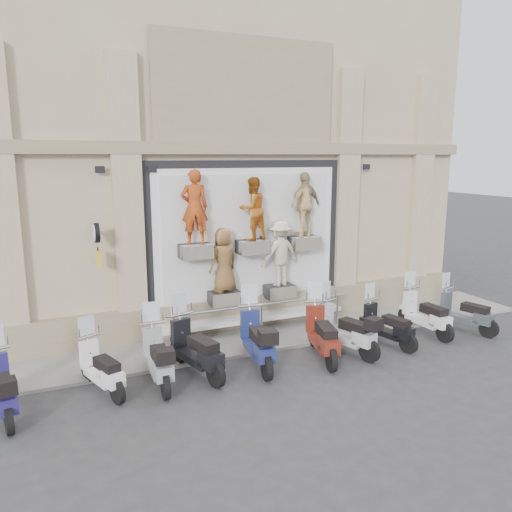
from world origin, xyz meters
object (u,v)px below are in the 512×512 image
object	(u,v)px
scooter_g	(345,320)
guard_rail	(262,321)
scooter_e	(257,329)
scooter_h	(387,317)
clock_sign_bracket	(97,239)
scooter_a	(1,377)
scooter_d	(195,338)
scooter_f	(322,324)
scooter_c	(158,348)
scooter_j	(466,304)
scooter_b	(101,358)
scooter_i	(426,305)

from	to	relation	value
scooter_g	guard_rail	bearing A→B (deg)	112.67
scooter_e	scooter_h	world-z (taller)	scooter_e
clock_sign_bracket	scooter_a	size ratio (longest dim) A/B	0.53
scooter_d	scooter_g	xyz separation A→B (m)	(3.62, -0.25, -0.03)
scooter_e	scooter_f	world-z (taller)	scooter_e
scooter_c	scooter_j	bearing A→B (deg)	1.26
scooter_c	clock_sign_bracket	bearing A→B (deg)	115.23
clock_sign_bracket	scooter_g	world-z (taller)	clock_sign_bracket
scooter_c	scooter_f	world-z (taller)	scooter_f
guard_rail	clock_sign_bracket	xyz separation A→B (m)	(-3.90, 0.47, 2.34)
scooter_j	scooter_b	bearing A→B (deg)	162.32
scooter_f	scooter_j	distance (m)	4.49
guard_rail	scooter_d	xyz separation A→B (m)	(-2.21, -1.45, 0.38)
scooter_f	scooter_h	distance (m)	1.92
scooter_b	scooter_j	xyz separation A→B (m)	(9.41, -0.24, 0.03)
scooter_a	scooter_b	distance (m)	1.78
scooter_i	scooter_j	xyz separation A→B (m)	(1.13, -0.27, -0.04)
scooter_c	scooter_h	size ratio (longest dim) A/B	1.08
scooter_i	scooter_e	bearing A→B (deg)	179.15
guard_rail	scooter_d	bearing A→B (deg)	-146.72
guard_rail	scooter_d	size ratio (longest dim) A/B	2.43
guard_rail	scooter_f	xyz separation A→B (m)	(0.76, -1.75, 0.38)
scooter_a	scooter_f	distance (m)	6.69
guard_rail	scooter_j	world-z (taller)	scooter_j
scooter_d	scooter_f	distance (m)	2.98
scooter_d	scooter_j	bearing A→B (deg)	-16.72
scooter_b	scooter_h	size ratio (longest dim) A/B	0.98
scooter_d	scooter_f	size ratio (longest dim) A/B	1.00
scooter_h	scooter_j	distance (m)	2.57
scooter_g	scooter_h	bearing A→B (deg)	-16.66
clock_sign_bracket	scooter_j	xyz separation A→B (m)	(9.14, -2.18, -2.05)
scooter_f	clock_sign_bracket	bearing A→B (deg)	169.41
clock_sign_bracket	scooter_b	bearing A→B (deg)	-97.96
clock_sign_bracket	scooter_h	size ratio (longest dim) A/B	0.56
scooter_f	guard_rail	bearing A→B (deg)	128.27
scooter_b	scooter_d	xyz separation A→B (m)	(1.96, 0.02, 0.12)
scooter_b	scooter_e	distance (m)	3.37
scooter_i	scooter_j	world-z (taller)	scooter_i
scooter_h	scooter_i	xyz separation A→B (m)	(1.45, 0.25, 0.05)
scooter_b	scooter_h	world-z (taller)	scooter_h
scooter_c	guard_rail	bearing A→B (deg)	29.35
guard_rail	scooter_h	world-z (taller)	scooter_h
scooter_i	guard_rail	bearing A→B (deg)	158.68
scooter_c	scooter_j	distance (m)	8.29
scooter_a	scooter_h	bearing A→B (deg)	-8.99
clock_sign_bracket	scooter_b	distance (m)	2.86
scooter_g	scooter_j	size ratio (longest dim) A/B	1.09
clock_sign_bracket	scooter_g	bearing A→B (deg)	-22.21
scooter_a	scooter_i	size ratio (longest dim) A/B	0.99
guard_rail	scooter_h	distance (m)	3.17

